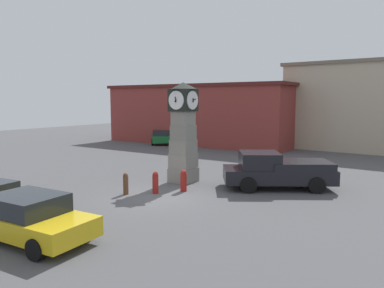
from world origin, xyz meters
name	(u,v)px	position (x,y,z in m)	size (l,w,h in m)	color
ground_plane	(158,197)	(0.00, 0.00, 0.00)	(85.87, 85.87, 0.00)	#4C4C4F
clock_tower	(183,133)	(-0.92, 3.27, 2.69)	(1.58, 1.54, 5.40)	gray
bollard_near_tower	(184,180)	(0.35, 1.55, 0.54)	(0.32, 0.32, 1.06)	maroon
bollard_mid_row	(155,182)	(-0.49, 0.43, 0.54)	(0.29, 0.29, 1.07)	maroon
bollard_far_row	(126,183)	(-1.54, -0.50, 0.53)	(0.25, 0.25, 1.04)	brown
car_by_building	(32,218)	(0.27, -6.46, 0.76)	(4.18, 2.36, 1.49)	gold
car_far_lot	(161,137)	(-13.24, 16.14, 0.75)	(3.85, 4.04, 1.48)	#19602D
pickup_truck	(278,170)	(3.89, 4.77, 0.93)	(5.72, 4.82, 1.85)	black
warehouse_blue_far	(212,113)	(-10.49, 21.58, 3.00)	(20.21, 11.99, 5.99)	maroon
storefront_low_left	(383,106)	(5.61, 25.50, 3.91)	(15.79, 11.26, 7.79)	#B7A88E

